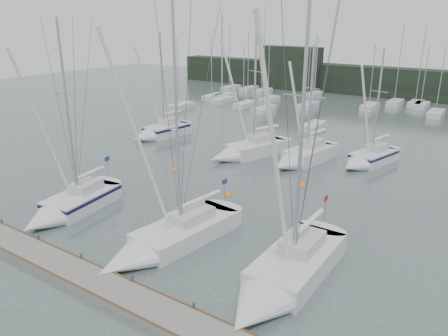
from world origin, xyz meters
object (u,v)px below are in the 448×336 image
object	(u,v)px
sailboat_mid_c	(301,158)
sailboat_mid_d	(366,160)
sailboat_mid_b	(244,151)
buoy_b	(302,186)
buoy_c	(174,171)
sailboat_near_left	(67,208)
buoy_a	(228,195)
sailboat_near_center	(160,243)
sailboat_near_right	(280,281)
sailboat_mid_a	(158,132)

from	to	relation	value
sailboat_mid_c	sailboat_mid_d	world-z (taller)	sailboat_mid_c
sailboat_mid_c	sailboat_mid_b	bearing A→B (deg)	-157.03
buoy_b	buoy_c	distance (m)	11.69
buoy_b	sailboat_mid_c	bearing A→B (deg)	115.63
buoy_b	sailboat_near_left	bearing A→B (deg)	-128.70
sailboat_mid_c	buoy_a	world-z (taller)	sailboat_mid_c
sailboat_mid_d	sailboat_near_center	bearing A→B (deg)	-87.91
sailboat_mid_c	buoy_b	bearing A→B (deg)	-53.27
sailboat_near_center	sailboat_near_right	xyz separation A→B (m)	(7.79, 0.41, 0.06)
buoy_a	sailboat_mid_b	bearing A→B (deg)	114.14
sailboat_near_left	sailboat_mid_c	distance (m)	21.64
buoy_a	buoy_b	distance (m)	6.44
sailboat_near_center	buoy_b	world-z (taller)	sailboat_near_center
sailboat_mid_c	buoy_c	size ratio (longest dim) A/B	20.80
sailboat_near_right	sailboat_mid_a	distance (m)	31.77
buoy_c	sailboat_near_right	bearing A→B (deg)	-34.26
sailboat_near_right	sailboat_mid_c	bearing A→B (deg)	111.53
sailboat_mid_b	sailboat_mid_c	size ratio (longest dim) A/B	1.18
buoy_a	buoy_b	world-z (taller)	buoy_b
buoy_a	buoy_b	size ratio (longest dim) A/B	0.90
buoy_c	sailboat_mid_c	bearing A→B (deg)	43.07
buoy_a	buoy_c	xyz separation A→B (m)	(-7.29, 2.07, 0.00)
sailboat_mid_d	buoy_a	xyz separation A→B (m)	(-6.82, -13.37, -0.58)
sailboat_near_left	sailboat_near_center	bearing A→B (deg)	-8.11
sailboat_near_center	buoy_a	size ratio (longest dim) A/B	25.67
sailboat_mid_a	buoy_c	size ratio (longest dim) A/B	22.33
sailboat_near_center	sailboat_mid_b	distance (m)	19.41
sailboat_mid_a	sailboat_mid_b	world-z (taller)	sailboat_mid_b
sailboat_near_center	sailboat_mid_d	xyz separation A→B (m)	(5.48, 22.89, 0.05)
sailboat_mid_c	buoy_c	bearing A→B (deg)	-125.83
sailboat_near_right	buoy_c	bearing A→B (deg)	145.79
sailboat_near_right	sailboat_mid_c	xyz separation A→B (m)	(-7.63, 19.40, 0.04)
sailboat_mid_b	sailboat_mid_d	xyz separation A→B (m)	(10.90, 4.25, -0.05)
sailboat_near_left	sailboat_mid_c	bearing A→B (deg)	58.19
sailboat_mid_b	sailboat_mid_c	bearing A→B (deg)	32.88
sailboat_mid_a	buoy_c	xyz separation A→B (m)	(8.97, -7.92, -0.65)
sailboat_near_center	sailboat_mid_c	distance (m)	19.81
sailboat_mid_a	buoy_b	size ratio (longest dim) A/B	18.47
sailboat_mid_a	buoy_c	distance (m)	11.98
sailboat_mid_b	buoy_b	size ratio (longest dim) A/B	20.36
sailboat_near_left	sailboat_near_right	bearing A→B (deg)	-6.24
sailboat_mid_c	sailboat_mid_d	size ratio (longest dim) A/B	1.02
sailboat_mid_b	sailboat_mid_c	distance (m)	5.70
sailboat_near_left	sailboat_mid_a	world-z (taller)	sailboat_near_left
sailboat_mid_b	sailboat_near_center	bearing A→B (deg)	-52.78
sailboat_near_right	sailboat_mid_d	distance (m)	22.60
sailboat_near_left	sailboat_mid_d	distance (m)	26.89
sailboat_mid_a	buoy_b	distance (m)	20.88
sailboat_near_center	buoy_c	world-z (taller)	sailboat_near_center
sailboat_near_right	sailboat_near_center	bearing A→B (deg)	-176.91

